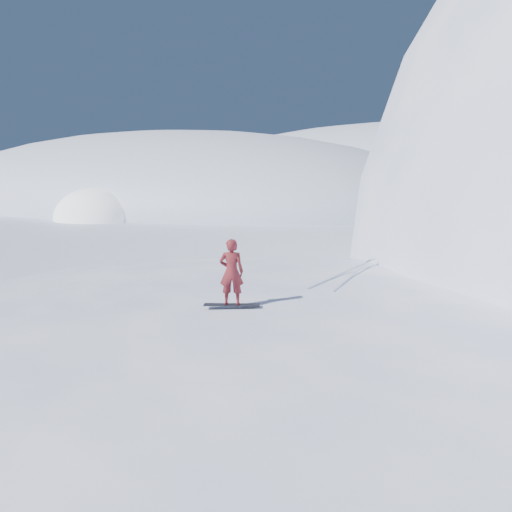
# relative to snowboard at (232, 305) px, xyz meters

# --- Properties ---
(ground) EXTENTS (400.00, 400.00, 0.00)m
(ground) POSITION_rel_snowboard_xyz_m (1.09, 0.01, -2.41)
(ground) COLOR white
(ground) RESTS_ON ground
(near_ridge) EXTENTS (36.00, 28.00, 4.80)m
(near_ridge) POSITION_rel_snowboard_xyz_m (2.09, 3.01, -2.41)
(near_ridge) COLOR white
(near_ridge) RESTS_ON ground
(far_ridge_a) EXTENTS (120.00, 70.00, 28.00)m
(far_ridge_a) POSITION_rel_snowboard_xyz_m (-68.91, 60.01, -2.41)
(far_ridge_a) COLOR white
(far_ridge_a) RESTS_ON ground
(far_ridge_c) EXTENTS (140.00, 90.00, 36.00)m
(far_ridge_c) POSITION_rel_snowboard_xyz_m (-38.91, 110.01, -2.41)
(far_ridge_c) COLOR white
(far_ridge_c) RESTS_ON ground
(wind_bumps) EXTENTS (16.00, 14.40, 1.00)m
(wind_bumps) POSITION_rel_snowboard_xyz_m (0.53, 2.13, -2.41)
(wind_bumps) COLOR white
(wind_bumps) RESTS_ON ground
(snowboard) EXTENTS (1.28, 0.99, 0.02)m
(snowboard) POSITION_rel_snowboard_xyz_m (0.00, 0.00, 0.00)
(snowboard) COLOR black
(snowboard) RESTS_ON near_ridge
(snowboarder) EXTENTS (0.71, 0.66, 1.63)m
(snowboarder) POSITION_rel_snowboard_xyz_m (0.00, 0.00, 0.83)
(snowboarder) COLOR maroon
(snowboarder) RESTS_ON snowboard
(vapor_plume) EXTENTS (11.34, 9.07, 7.94)m
(vapor_plume) POSITION_rel_snowboard_xyz_m (-46.41, 28.99, -2.41)
(vapor_plume) COLOR white
(vapor_plume) RESTS_ON ground
(board_tracks) EXTENTS (1.50, 5.98, 0.04)m
(board_tracks) POSITION_rel_snowboard_xyz_m (0.44, 5.64, 0.01)
(board_tracks) COLOR silver
(board_tracks) RESTS_ON ground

